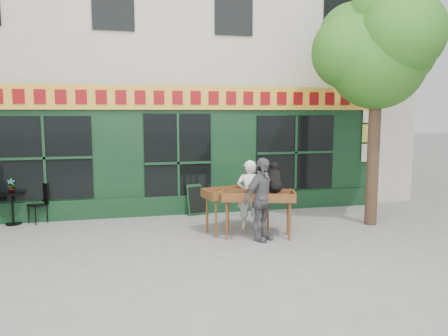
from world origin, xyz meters
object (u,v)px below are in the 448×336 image
(book_cart_center, at_px, (258,199))
(dog, at_px, (275,177))
(book_cart_right, at_px, (238,195))
(bistro_table, at_px, (12,202))
(woman, at_px, (249,195))
(man_right, at_px, (261,199))

(book_cart_center, xyz_separation_m, dog, (0.35, -0.05, 0.47))
(book_cart_right, bearing_deg, dog, -55.27)
(book_cart_center, distance_m, book_cart_right, 0.60)
(book_cart_center, distance_m, bistro_table, 5.81)
(woman, relative_size, book_cart_right, 0.98)
(book_cart_right, xyz_separation_m, bistro_table, (-5.01, 1.81, -0.28))
(dog, distance_m, woman, 0.93)
(dog, bearing_deg, woman, 133.16)
(dog, height_order, book_cart_right, dog)
(book_cart_center, bearing_deg, bistro_table, 172.96)
(dog, height_order, bistro_table, dog)
(woman, xyz_separation_m, bistro_table, (-5.31, 1.68, -0.25))
(woman, distance_m, man_right, 0.89)
(woman, xyz_separation_m, book_cart_right, (-0.30, -0.13, 0.03))
(woman, height_order, bistro_table, woman)
(book_cart_center, relative_size, book_cart_right, 1.01)
(dog, bearing_deg, book_cart_center, -171.53)
(book_cart_center, relative_size, woman, 1.02)
(bistro_table, bearing_deg, book_cart_center, -23.64)
(book_cart_right, height_order, man_right, man_right)
(dog, xyz_separation_m, man_right, (-0.35, -0.18, -0.43))
(book_cart_center, bearing_deg, man_right, -74.01)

